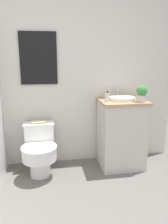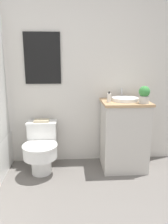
{
  "view_description": "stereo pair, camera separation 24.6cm",
  "coord_description": "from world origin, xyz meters",
  "px_view_note": "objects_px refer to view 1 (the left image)",
  "views": [
    {
      "loc": [
        -0.04,
        -0.84,
        1.38
      ],
      "look_at": [
        0.37,
        1.52,
        0.79
      ],
      "focal_mm": 35.0,
      "sensor_mm": 36.0,
      "label": 1
    },
    {
      "loc": [
        0.21,
        -0.87,
        1.38
      ],
      "look_at": [
        0.37,
        1.52,
        0.79
      ],
      "focal_mm": 35.0,
      "sensor_mm": 36.0,
      "label": 2
    }
  ],
  "objects_px": {
    "book_on_tank": "(39,122)",
    "sink": "(122,98)",
    "potted_plant": "(142,93)",
    "toilet": "(40,149)",
    "soap_bottle": "(107,97)"
  },
  "relations": [
    {
      "from": "toilet",
      "to": "potted_plant",
      "type": "distance_m",
      "value": 1.39
    },
    {
      "from": "toilet",
      "to": "sink",
      "type": "distance_m",
      "value": 1.19
    },
    {
      "from": "toilet",
      "to": "sink",
      "type": "relative_size",
      "value": 1.66
    },
    {
      "from": "soap_bottle",
      "to": "potted_plant",
      "type": "height_order",
      "value": "potted_plant"
    },
    {
      "from": "soap_bottle",
      "to": "book_on_tank",
      "type": "bearing_deg",
      "value": 168.59
    },
    {
      "from": "sink",
      "to": "book_on_tank",
      "type": "relative_size",
      "value": 1.96
    },
    {
      "from": "potted_plant",
      "to": "book_on_tank",
      "type": "relative_size",
      "value": 1.07
    },
    {
      "from": "book_on_tank",
      "to": "sink",
      "type": "bearing_deg",
      "value": -5.23
    },
    {
      "from": "soap_bottle",
      "to": "toilet",
      "type": "bearing_deg",
      "value": 178.93
    },
    {
      "from": "sink",
      "to": "toilet",
      "type": "bearing_deg",
      "value": -176.89
    },
    {
      "from": "toilet",
      "to": "soap_bottle",
      "type": "distance_m",
      "value": 1.03
    },
    {
      "from": "sink",
      "to": "soap_bottle",
      "type": "relative_size",
      "value": 2.88
    },
    {
      "from": "toilet",
      "to": "book_on_tank",
      "type": "height_order",
      "value": "book_on_tank"
    },
    {
      "from": "soap_bottle",
      "to": "potted_plant",
      "type": "relative_size",
      "value": 0.63
    },
    {
      "from": "soap_bottle",
      "to": "book_on_tank",
      "type": "distance_m",
      "value": 0.9
    }
  ]
}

